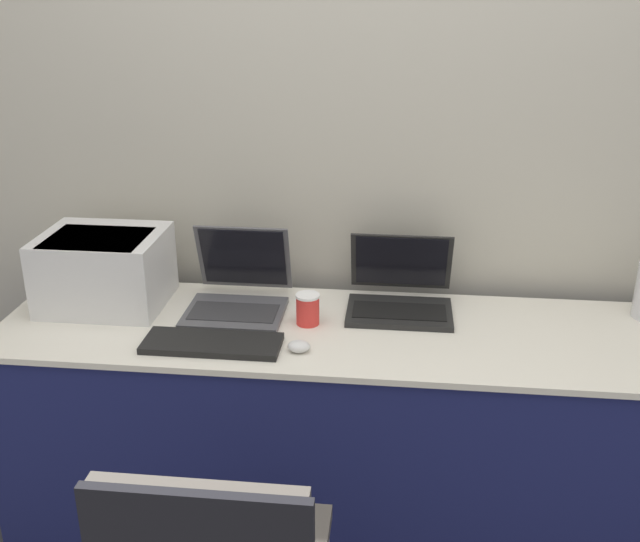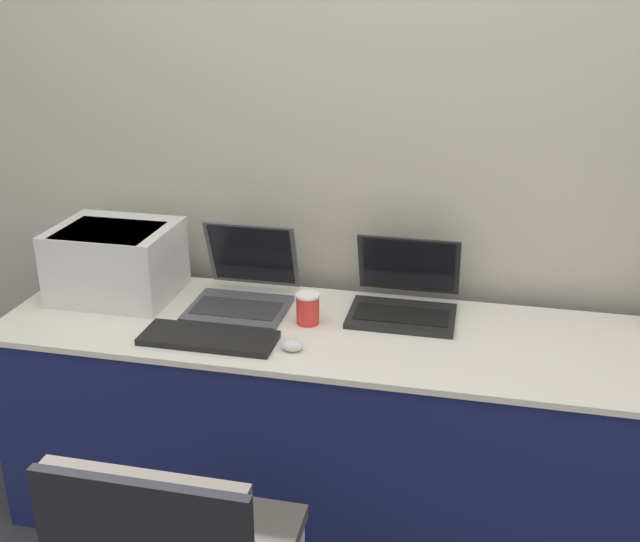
{
  "view_description": "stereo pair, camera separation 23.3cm",
  "coord_description": "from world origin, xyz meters",
  "px_view_note": "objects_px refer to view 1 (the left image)",
  "views": [
    {
      "loc": [
        0.12,
        -1.82,
        1.77
      ],
      "look_at": [
        -0.12,
        0.33,
        0.9
      ],
      "focal_mm": 42.0,
      "sensor_mm": 36.0,
      "label": 1
    },
    {
      "loc": [
        0.35,
        -1.79,
        1.77
      ],
      "look_at": [
        -0.12,
        0.33,
        0.9
      ],
      "focal_mm": 42.0,
      "sensor_mm": 36.0,
      "label": 2
    }
  ],
  "objects_px": {
    "laptop_right": "(400,293)",
    "external_keyboard": "(212,343)",
    "laptop_left": "(238,292)",
    "coffee_cup": "(308,309)",
    "printer": "(104,267)",
    "mouse": "(299,346)"
  },
  "relations": [
    {
      "from": "printer",
      "to": "laptop_right",
      "type": "bearing_deg",
      "value": 4.49
    },
    {
      "from": "external_keyboard",
      "to": "mouse",
      "type": "bearing_deg",
      "value": -0.78
    },
    {
      "from": "laptop_right",
      "to": "coffee_cup",
      "type": "bearing_deg",
      "value": -151.8
    },
    {
      "from": "printer",
      "to": "external_keyboard",
      "type": "relative_size",
      "value": 0.96
    },
    {
      "from": "laptop_right",
      "to": "coffee_cup",
      "type": "distance_m",
      "value": 0.33
    },
    {
      "from": "laptop_left",
      "to": "external_keyboard",
      "type": "distance_m",
      "value": 0.29
    },
    {
      "from": "printer",
      "to": "external_keyboard",
      "type": "distance_m",
      "value": 0.52
    },
    {
      "from": "laptop_left",
      "to": "laptop_right",
      "type": "height_order",
      "value": "laptop_left"
    },
    {
      "from": "printer",
      "to": "mouse",
      "type": "xyz_separation_m",
      "value": [
        0.69,
        -0.27,
        -0.12
      ]
    },
    {
      "from": "laptop_left",
      "to": "mouse",
      "type": "height_order",
      "value": "laptop_left"
    },
    {
      "from": "mouse",
      "to": "coffee_cup",
      "type": "bearing_deg",
      "value": 89.18
    },
    {
      "from": "printer",
      "to": "external_keyboard",
      "type": "bearing_deg",
      "value": -31.96
    },
    {
      "from": "printer",
      "to": "laptop_right",
      "type": "distance_m",
      "value": 0.99
    },
    {
      "from": "laptop_right",
      "to": "external_keyboard",
      "type": "relative_size",
      "value": 0.83
    },
    {
      "from": "printer",
      "to": "laptop_left",
      "type": "relative_size",
      "value": 1.14
    },
    {
      "from": "printer",
      "to": "laptop_left",
      "type": "xyz_separation_m",
      "value": [
        0.45,
        0.02,
        -0.08
      ]
    },
    {
      "from": "mouse",
      "to": "printer",
      "type": "bearing_deg",
      "value": 158.62
    },
    {
      "from": "laptop_right",
      "to": "external_keyboard",
      "type": "height_order",
      "value": "laptop_right"
    },
    {
      "from": "laptop_left",
      "to": "external_keyboard",
      "type": "height_order",
      "value": "laptop_left"
    },
    {
      "from": "laptop_right",
      "to": "coffee_cup",
      "type": "xyz_separation_m",
      "value": [
        -0.29,
        -0.16,
        -0.0
      ]
    },
    {
      "from": "external_keyboard",
      "to": "mouse",
      "type": "distance_m",
      "value": 0.26
    },
    {
      "from": "external_keyboard",
      "to": "laptop_left",
      "type": "bearing_deg",
      "value": 85.91
    }
  ]
}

